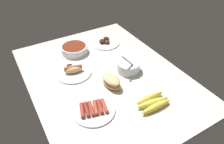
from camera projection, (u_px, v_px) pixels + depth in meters
The scene contains 8 objects.
ground_plane at pixel (105, 77), 135.66cm from camera, with size 120.00×90.00×3.00cm, color silver.
bread_stack at pixel (111, 81), 124.93cm from camera, with size 14.87×10.18×7.20cm.
plate_grilled_meat at pixel (105, 42), 165.09cm from camera, with size 20.79×20.79×3.74cm.
plate_hotdog_assembled at pixel (73, 71), 135.76cm from camera, with size 22.63×22.63×5.61cm.
bowl_coleslaw at pixel (128, 66), 136.47cm from camera, with size 14.61×14.75×15.58cm.
banana_bunch at pixel (153, 102), 113.95cm from camera, with size 10.15×19.05×3.84cm.
plate_sausages at pixel (93, 109), 111.16cm from camera, with size 22.59×22.59×3.12cm.
bowl_chili at pixel (74, 49), 153.96cm from camera, with size 18.65×18.65×5.42cm.
Camera 1 is at (92.52, -49.24, 84.81)cm, focal length 34.49 mm.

